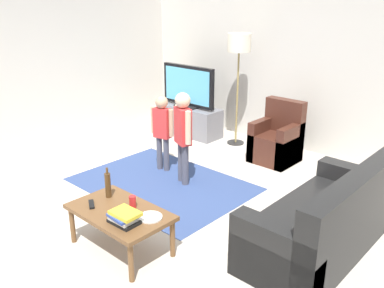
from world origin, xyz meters
name	(u,v)px	position (x,y,z in m)	size (l,w,h in m)	color
ground	(157,210)	(0.00, 0.00, 0.00)	(7.80, 7.80, 0.00)	beige
wall_back	(297,62)	(0.00, 3.00, 1.35)	(6.00, 0.12, 2.70)	silver
wall_left	(18,64)	(-3.00, 0.00, 1.35)	(0.12, 6.00, 2.70)	silver
area_rug	(163,184)	(-0.46, 0.53, 0.00)	(2.20, 1.60, 0.01)	#33477A
tv_stand	(189,120)	(-1.63, 2.30, 0.24)	(1.20, 0.44, 0.50)	slate
tv	(188,87)	(-1.63, 2.28, 0.85)	(1.10, 0.28, 0.71)	black
couch	(328,225)	(1.79, 0.55, 0.29)	(0.80, 1.80, 0.86)	black
armchair	(278,141)	(0.19, 2.26, 0.30)	(0.60, 0.60, 0.90)	#472319
floor_lamp	(239,49)	(-0.71, 2.45, 1.54)	(0.36, 0.36, 1.78)	#262626
child_near_tv	(162,126)	(-0.80, 0.87, 0.64)	(0.35, 0.17, 1.06)	#4C4C59
child_center	(183,130)	(-0.30, 0.75, 0.73)	(0.38, 0.23, 1.21)	#4C4C59
coffee_table	(120,215)	(0.31, -0.75, 0.37)	(1.00, 0.60, 0.42)	brown
book_stack	(124,217)	(0.53, -0.87, 0.48)	(0.28, 0.21, 0.12)	black
bottle	(108,185)	(0.01, -0.65, 0.55)	(0.06, 0.06, 0.32)	#4C3319
tv_remote	(91,204)	(0.03, -0.87, 0.43)	(0.17, 0.05, 0.02)	black
soda_can	(133,202)	(0.36, -0.63, 0.48)	(0.07, 0.07, 0.12)	red
plate	(150,217)	(0.63, -0.65, 0.43)	(0.22, 0.22, 0.02)	white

